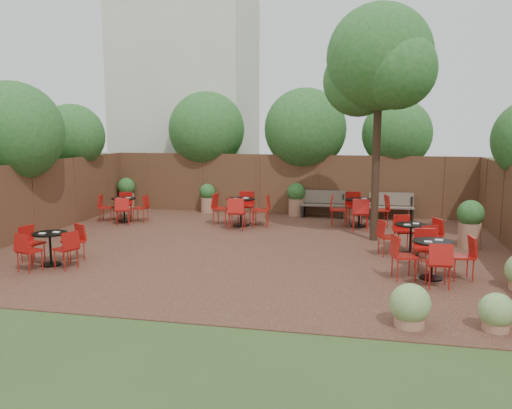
# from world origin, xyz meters

# --- Properties ---
(ground) EXTENTS (80.00, 80.00, 0.00)m
(ground) POSITION_xyz_m (0.00, 0.00, 0.00)
(ground) COLOR #354F23
(ground) RESTS_ON ground
(courtyard_paving) EXTENTS (12.00, 10.00, 0.02)m
(courtyard_paving) POSITION_xyz_m (0.00, 0.00, 0.01)
(courtyard_paving) COLOR #371E16
(courtyard_paving) RESTS_ON ground
(fence_back) EXTENTS (12.00, 0.08, 2.00)m
(fence_back) POSITION_xyz_m (0.00, 5.00, 1.00)
(fence_back) COLOR #4E331D
(fence_back) RESTS_ON ground
(fence_left) EXTENTS (0.08, 10.00, 2.00)m
(fence_left) POSITION_xyz_m (-6.00, 0.00, 1.00)
(fence_left) COLOR #4E331D
(fence_left) RESTS_ON ground
(neighbour_building) EXTENTS (5.00, 4.00, 8.00)m
(neighbour_building) POSITION_xyz_m (-4.50, 8.00, 4.00)
(neighbour_building) COLOR beige
(neighbour_building) RESTS_ON ground
(overhang_foliage) EXTENTS (15.43, 10.56, 2.75)m
(overhang_foliage) POSITION_xyz_m (-1.90, 3.29, 2.74)
(overhang_foliage) COLOR #20561C
(overhang_foliage) RESTS_ON ground
(courtyard_tree) EXTENTS (2.77, 2.67, 5.90)m
(courtyard_tree) POSITION_xyz_m (2.80, 1.48, 4.42)
(courtyard_tree) COLOR black
(courtyard_tree) RESTS_ON courtyard_paving
(park_bench_left) EXTENTS (1.40, 0.47, 0.86)m
(park_bench_left) POSITION_xyz_m (1.23, 4.62, 0.46)
(park_bench_left) COLOR brown
(park_bench_left) RESTS_ON courtyard_paving
(park_bench_right) EXTENTS (1.39, 0.54, 0.85)m
(park_bench_right) POSITION_xyz_m (3.36, 4.62, 0.45)
(park_bench_right) COLOR brown
(park_bench_right) RESTS_ON courtyard_paving
(bistro_tables) EXTENTS (10.13, 7.33, 0.94)m
(bistro_tables) POSITION_xyz_m (0.21, 0.98, 0.46)
(bistro_tables) COLOR black
(bistro_tables) RESTS_ON courtyard_paving
(planters) EXTENTS (11.33, 4.21, 1.16)m
(planters) POSITION_xyz_m (-0.42, 3.61, 0.61)
(planters) COLOR #97664B
(planters) RESTS_ON courtyard_paving
(low_shrubs) EXTENTS (2.71, 2.84, 0.67)m
(low_shrubs) POSITION_xyz_m (4.42, -3.51, 0.32)
(low_shrubs) COLOR #97664B
(low_shrubs) RESTS_ON courtyard_paving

